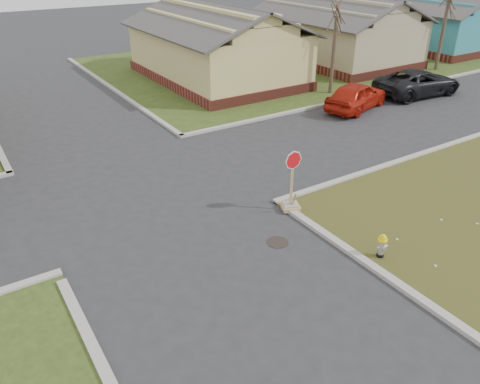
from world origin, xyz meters
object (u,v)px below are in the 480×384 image
stop_sign (291,197)px  fire_hydrant (382,244)px  red_sedan (356,96)px  dark_pickup (418,82)px

stop_sign → fire_hydrant: bearing=-60.0°
red_sedan → dark_pickup: 4.88m
fire_hydrant → dark_pickup: dark_pickup is taller
fire_hydrant → red_sedan: red_sedan is taller
stop_sign → red_sedan: stop_sign is taller
stop_sign → dark_pickup: stop_sign is taller
fire_hydrant → stop_sign: stop_sign is taller
dark_pickup → stop_sign: bearing=119.3°
fire_hydrant → red_sedan: size_ratio=0.17×
stop_sign → red_sedan: 11.43m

